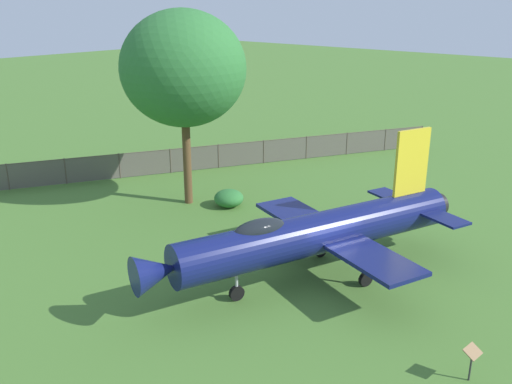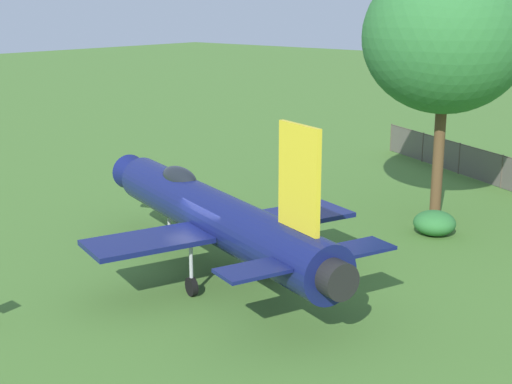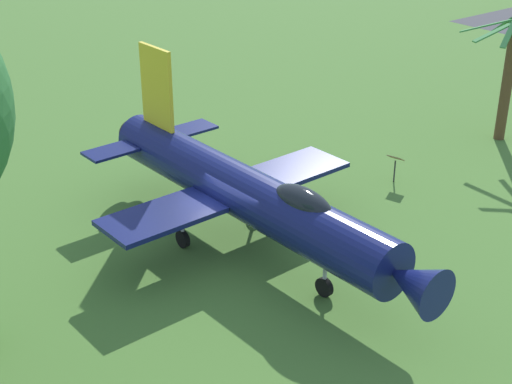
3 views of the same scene
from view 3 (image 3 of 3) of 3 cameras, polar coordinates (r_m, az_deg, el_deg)
The scene contains 4 objects.
ground_plane at distance 24.88m, azimuth -0.95°, elevation -4.15°, with size 200.00×200.00×0.00m, color #47722D.
display_jet at distance 23.67m, azimuth -0.44°, elevation -0.21°, with size 9.25×14.15×5.74m.
palm_tree at distance 34.31m, azimuth 18.62°, elevation 8.49°, with size 3.95×4.31×5.52m.
info_plaque at distance 29.48m, azimuth 10.53°, elevation 2.26°, with size 0.45×0.63×1.14m.
Camera 3 is at (18.20, 11.51, 12.46)m, focal length 52.70 mm.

